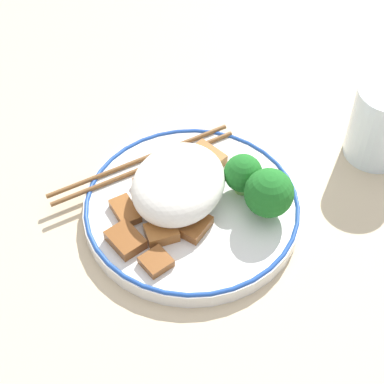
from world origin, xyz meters
name	(u,v)px	position (x,y,z in m)	size (l,w,h in m)	color
ground_plane	(192,215)	(0.00, 0.00, 0.00)	(3.00, 3.00, 0.00)	#C6B28E
plate	(192,208)	(0.00, 0.00, 0.01)	(0.23, 0.23, 0.02)	white
rice_mound	(177,186)	(0.00, -0.02, 0.04)	(0.11, 0.09, 0.05)	white
broccoli_back_left	(269,193)	(-0.02, 0.08, 0.05)	(0.05, 0.05, 0.06)	#7FB756
broccoli_back_center	(243,174)	(-0.04, 0.04, 0.04)	(0.04, 0.04, 0.05)	#7FB756
meat_near_front	(125,240)	(0.07, -0.04, 0.02)	(0.04, 0.05, 0.01)	brown
meat_near_left	(157,262)	(0.08, 0.00, 0.02)	(0.04, 0.04, 0.01)	brown
meat_near_right	(147,185)	(0.00, -0.05, 0.02)	(0.03, 0.03, 0.01)	brown
meat_near_back	(125,211)	(0.04, -0.06, 0.02)	(0.04, 0.04, 0.01)	brown
meat_on_rice_edge	(194,225)	(0.03, 0.01, 0.02)	(0.04, 0.03, 0.01)	brown
meat_mid_left	(162,233)	(0.05, -0.01, 0.02)	(0.04, 0.04, 0.01)	#995B28
meat_mid_right	(206,157)	(-0.06, -0.01, 0.02)	(0.04, 0.05, 0.01)	#995B28
chopsticks	(143,164)	(-0.03, -0.07, 0.02)	(0.19, 0.15, 0.01)	brown
drinking_glass	(382,123)	(-0.17, 0.15, 0.05)	(0.07, 0.07, 0.09)	silver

